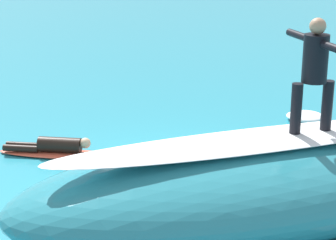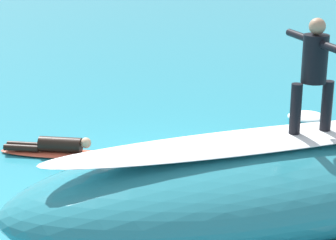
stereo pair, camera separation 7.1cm
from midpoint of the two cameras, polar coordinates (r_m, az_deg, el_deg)
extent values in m
plane|color=teal|center=(11.05, -0.73, -4.99)|extent=(120.00, 120.00, 0.00)
ellipsoid|color=teal|center=(9.14, 7.89, -5.87)|extent=(7.28, 2.92, 1.30)
ellipsoid|color=white|center=(8.88, 8.08, -1.79)|extent=(6.16, 1.10, 0.08)
ellipsoid|color=#EAE5C6|center=(9.25, 12.45, -1.28)|extent=(1.81, 0.52, 0.07)
cylinder|color=black|center=(9.00, 11.26, 0.97)|extent=(0.16, 0.16, 0.74)
cylinder|color=black|center=(9.25, 13.93, 1.24)|extent=(0.16, 0.16, 0.74)
cylinder|color=black|center=(8.95, 12.93, 5.42)|extent=(0.36, 0.36, 0.67)
sphere|color=tan|center=(8.86, 13.13, 8.25)|extent=(0.23, 0.23, 0.23)
cylinder|color=black|center=(8.50, 14.66, 6.25)|extent=(0.11, 0.60, 0.11)
cylinder|color=black|center=(9.30, 11.54, 7.47)|extent=(0.11, 0.60, 0.11)
ellipsoid|color=#E0563D|center=(12.07, -9.86, -3.02)|extent=(2.35, 1.44, 0.08)
cylinder|color=black|center=(12.01, -9.90, -2.21)|extent=(0.85, 0.60, 0.29)
sphere|color=tan|center=(11.85, -7.64, -2.08)|extent=(0.20, 0.20, 0.20)
cylinder|color=black|center=(12.20, -13.31, -2.51)|extent=(0.66, 0.40, 0.13)
cylinder|color=black|center=(12.34, -13.05, -2.24)|extent=(0.66, 0.40, 0.13)
ellipsoid|color=white|center=(14.21, 12.13, 0.33)|extent=(1.03, 0.98, 0.17)
camera|label=1|loc=(0.04, -90.20, -0.07)|focal=67.58mm
camera|label=2|loc=(0.04, 89.80, 0.07)|focal=67.58mm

